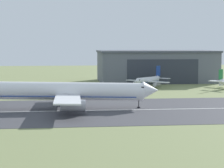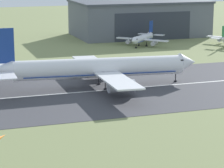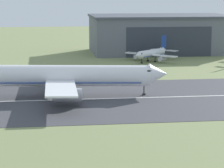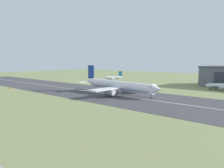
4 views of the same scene
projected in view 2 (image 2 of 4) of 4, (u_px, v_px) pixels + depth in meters
The scene contains 6 objects.
runway_strip at pixel (61, 94), 132.53m from camera, with size 384.19×48.67×0.06m, color #3D3D42.
runway_centreline at pixel (61, 94), 132.52m from camera, with size 345.77×0.70×0.01m, color silver.
hangar_building at pixel (139, 18), 233.55m from camera, with size 57.10×33.10×15.45m.
airplane_landing at pixel (99, 68), 138.13m from camera, with size 56.27×44.04×16.53m.
airplane_parked_west at pixel (143, 38), 205.62m from camera, with size 19.39×19.52×9.01m.
windsock_pole at pixel (1, 139), 83.50m from camera, with size 2.06×2.33×5.77m.
Camera 2 is at (-29.00, -12.18, 32.74)m, focal length 85.00 mm.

